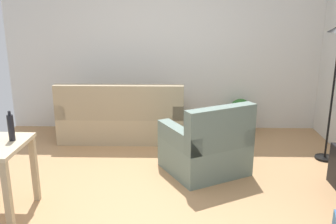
% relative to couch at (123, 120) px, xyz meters
% --- Properties ---
extents(ground_plane, '(5.20, 4.40, 0.02)m').
position_rel_couch_xyz_m(ground_plane, '(0.64, -1.59, -0.32)').
color(ground_plane, tan).
extents(wall_rear, '(5.20, 0.10, 2.70)m').
position_rel_couch_xyz_m(wall_rear, '(0.64, 0.61, 1.04)').
color(wall_rear, silver).
rests_on(wall_rear, ground_plane).
extents(couch, '(1.90, 0.84, 0.92)m').
position_rel_couch_xyz_m(couch, '(0.00, 0.00, 0.00)').
color(couch, tan).
rests_on(couch, ground_plane).
extents(potted_plant, '(0.36, 0.36, 0.57)m').
position_rel_couch_xyz_m(potted_plant, '(1.89, 0.31, 0.02)').
color(potted_plant, brown).
rests_on(potted_plant, ground_plane).
extents(armchair, '(1.19, 1.17, 0.92)m').
position_rel_couch_xyz_m(armchair, '(1.23, -1.21, 0.01)').
color(armchair, slate).
rests_on(armchair, ground_plane).
extents(bottle_dark, '(0.06, 0.06, 0.30)m').
position_rel_couch_xyz_m(bottle_dark, '(-0.77, -2.16, 0.59)').
color(bottle_dark, black).
rests_on(bottle_dark, desk).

